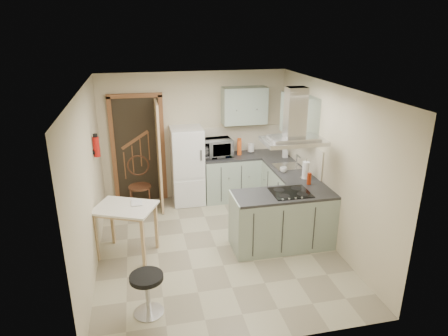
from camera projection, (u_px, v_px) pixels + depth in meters
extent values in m
plane|color=tan|center=(216.00, 247.00, 6.32)|extent=(4.20, 4.20, 0.00)
plane|color=silver|center=(215.00, 88.00, 5.47)|extent=(4.20, 4.20, 0.00)
plane|color=beige|center=(195.00, 136.00, 7.83)|extent=(3.60, 0.00, 3.60)
plane|color=beige|center=(89.00, 183.00, 5.53)|extent=(0.00, 4.20, 4.20)
plane|color=beige|center=(328.00, 164.00, 6.26)|extent=(0.00, 4.20, 4.20)
cube|color=brown|center=(138.00, 150.00, 7.64)|extent=(1.10, 0.12, 2.10)
cube|color=white|center=(187.00, 166.00, 7.68)|extent=(0.60, 0.60, 1.50)
cube|color=#9EB2A0|center=(231.00, 177.00, 7.96)|extent=(1.08, 0.60, 0.90)
cube|color=#9EB2A0|center=(282.00, 186.00, 7.51)|extent=(0.60, 1.95, 0.90)
cube|color=beige|center=(242.00, 138.00, 8.04)|extent=(1.68, 0.02, 0.50)
cube|color=#9EB2A0|center=(244.00, 106.00, 7.65)|extent=(0.85, 0.35, 0.70)
cube|color=#9EB2A0|center=(299.00, 116.00, 6.80)|extent=(0.35, 0.90, 0.70)
cube|color=#9EB2A0|center=(283.00, 220.00, 6.21)|extent=(1.55, 0.65, 0.90)
cube|color=black|center=(290.00, 192.00, 6.08)|extent=(0.58, 0.50, 0.01)
cube|color=silver|center=(294.00, 141.00, 5.80)|extent=(0.90, 0.55, 0.10)
cube|color=silver|center=(287.00, 166.00, 7.19)|extent=(0.45, 0.40, 0.01)
cylinder|color=#B2140F|center=(96.00, 147.00, 6.29)|extent=(0.10, 0.10, 0.32)
cube|color=#C9BA7B|center=(127.00, 231.00, 5.98)|extent=(1.04, 0.93, 0.80)
cube|color=#512B1B|center=(140.00, 187.00, 7.42)|extent=(0.44, 0.44, 0.94)
cylinder|color=black|center=(148.00, 294.00, 4.78)|extent=(0.53, 0.53, 0.54)
imported|color=black|center=(216.00, 148.00, 7.70)|extent=(0.65, 0.46, 0.34)
cylinder|color=white|center=(251.00, 148.00, 7.96)|extent=(0.18, 0.18, 0.19)
cube|color=#E0551A|center=(239.00, 147.00, 7.86)|extent=(0.12, 0.21, 0.30)
imported|color=silver|center=(285.00, 152.00, 7.66)|extent=(0.11, 0.11, 0.21)
cylinder|color=white|center=(306.00, 170.00, 6.60)|extent=(0.13, 0.13, 0.30)
imported|color=silver|center=(283.00, 170.00, 6.90)|extent=(0.13, 0.13, 0.10)
cylinder|color=#9E2B0D|center=(309.00, 179.00, 6.37)|extent=(0.09, 0.09, 0.19)
imported|color=#983238|center=(131.00, 201.00, 5.91)|extent=(0.16, 0.22, 0.10)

